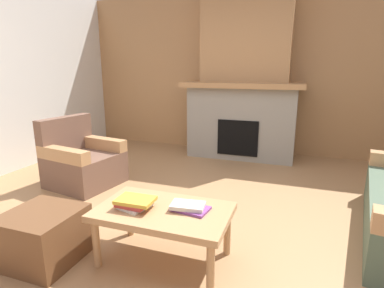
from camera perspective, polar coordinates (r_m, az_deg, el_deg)
The scene contains 8 objects.
ground at distance 2.96m, azimuth -0.47°, elevation -15.39°, with size 9.00×9.00×0.00m, color #9E754C.
wall_back_wood_panel at distance 5.49m, azimuth 10.45°, elevation 12.73°, with size 6.00×0.12×2.70m, color #A87A4C.
fireplace at distance 5.13m, azimuth 9.67°, elevation 10.60°, with size 1.90×0.82×2.70m.
armchair at distance 4.13m, azimuth -19.82°, elevation -3.15°, with size 0.87×0.87×0.85m.
coffee_table at distance 2.37m, azimuth -5.36°, elevation -13.13°, with size 1.00×0.60×0.43m.
ottoman at distance 2.70m, azimuth -25.91°, elevation -15.19°, with size 0.52×0.52×0.40m, color brown.
book_stack_near_edge at distance 2.38m, azimuth -10.56°, elevation -10.63°, with size 0.28×0.25×0.08m.
book_stack_center at distance 2.31m, azimuth -0.58°, elevation -11.66°, with size 0.30×0.21×0.05m.
Camera 1 is at (0.88, -2.42, 1.45)m, focal length 28.59 mm.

